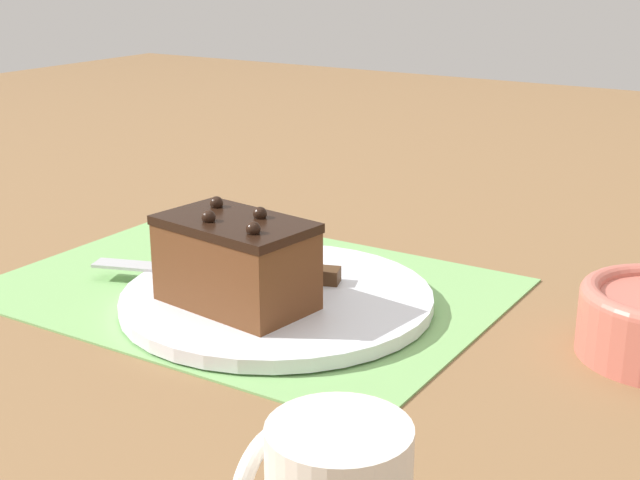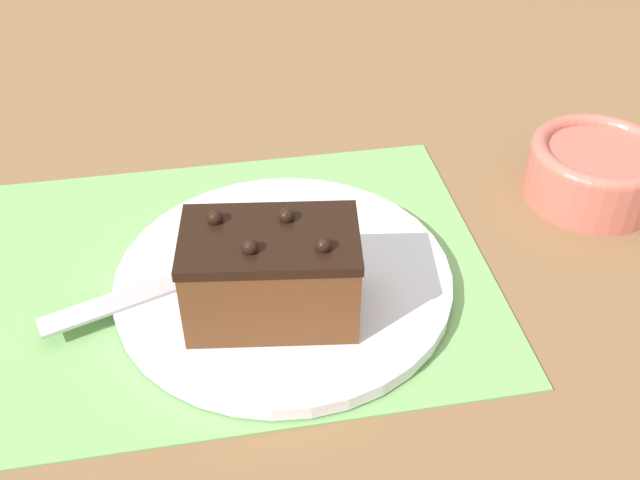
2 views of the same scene
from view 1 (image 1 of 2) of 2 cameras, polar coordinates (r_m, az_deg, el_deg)
ground_plane at (r=0.86m, az=-4.58°, el=-3.16°), size 3.00×3.00×0.00m
placemat_woven at (r=0.86m, az=-4.58°, el=-3.03°), size 0.46×0.34×0.00m
cake_plate at (r=0.81m, az=-2.76°, el=-3.76°), size 0.28×0.28×0.01m
chocolate_cake at (r=0.77m, az=-5.40°, el=-1.39°), size 0.14×0.10×0.09m
serving_knife at (r=0.84m, az=-4.12°, el=-2.04°), size 0.24×0.10×0.01m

